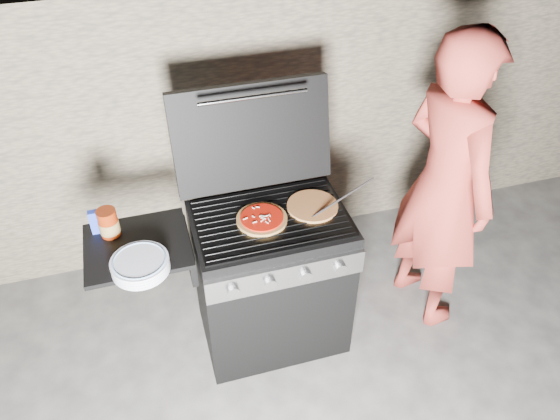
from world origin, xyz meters
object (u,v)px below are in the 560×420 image
object	(u,v)px
gas_grill	(228,289)
pizza_topped	(262,218)
person	(444,187)
sauce_jar	(108,223)

from	to	relation	value
gas_grill	pizza_topped	distance (m)	0.51
gas_grill	person	bearing A→B (deg)	-0.39
pizza_topped	sauce_jar	xyz separation A→B (m)	(-0.74, 0.12, 0.05)
pizza_topped	person	world-z (taller)	person
gas_grill	sauce_jar	bearing A→B (deg)	168.52
pizza_topped	sauce_jar	size ratio (longest dim) A/B	1.74
gas_grill	person	size ratio (longest dim) A/B	0.74
gas_grill	sauce_jar	distance (m)	0.75
gas_grill	person	xyz separation A→B (m)	(1.23, -0.01, 0.45)
gas_grill	sauce_jar	xyz separation A→B (m)	(-0.53, 0.11, 0.52)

